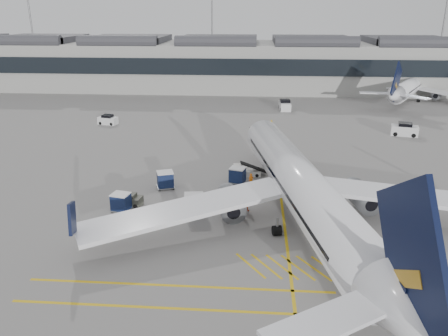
# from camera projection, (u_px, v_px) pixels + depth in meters

# --- Properties ---
(ground) EXTENTS (220.00, 220.00, 0.00)m
(ground) POSITION_uv_depth(u_px,v_px,m) (176.00, 221.00, 40.61)
(ground) COLOR gray
(ground) RESTS_ON ground
(terminal) EXTENTS (200.00, 20.45, 12.40)m
(terminal) POSITION_uv_depth(u_px,v_px,m) (227.00, 63.00, 105.87)
(terminal) COLOR #9E9E99
(terminal) RESTS_ON ground
(light_masts) EXTENTS (113.00, 0.60, 25.45)m
(light_masts) POSITION_uv_depth(u_px,v_px,m) (225.00, 25.00, 116.30)
(light_masts) COLOR slate
(light_masts) RESTS_ON ground
(apron_markings) EXTENTS (0.25, 60.00, 0.01)m
(apron_markings) POSITION_uv_depth(u_px,v_px,m) (279.00, 184.00, 49.30)
(apron_markings) COLOR gold
(apron_markings) RESTS_ON ground
(airliner_main) EXTENTS (39.05, 43.07, 11.57)m
(airliner_main) POSITION_uv_depth(u_px,v_px,m) (303.00, 189.00, 39.13)
(airliner_main) COLOR white
(airliner_main) RESTS_ON ground
(airliner_far) EXTENTS (29.54, 32.58, 9.60)m
(airliner_far) POSITION_uv_depth(u_px,v_px,m) (410.00, 87.00, 93.81)
(airliner_far) COLOR white
(airliner_far) RESTS_ON ground
(belt_loader) EXTENTS (4.29, 1.82, 1.71)m
(belt_loader) POSITION_uv_depth(u_px,v_px,m) (245.00, 171.00, 51.53)
(belt_loader) COLOR silver
(belt_loader) RESTS_ON ground
(baggage_cart_a) EXTENTS (2.12, 1.91, 1.87)m
(baggage_cart_a) POSITION_uv_depth(u_px,v_px,m) (237.00, 175.00, 49.03)
(baggage_cart_a) COLOR gray
(baggage_cart_a) RESTS_ON ground
(baggage_cart_b) EXTENTS (2.11, 1.82, 2.02)m
(baggage_cart_b) POSITION_uv_depth(u_px,v_px,m) (194.00, 204.00, 41.65)
(baggage_cart_b) COLOR gray
(baggage_cart_b) RESTS_ON ground
(baggage_cart_c) EXTENTS (2.03, 1.79, 1.85)m
(baggage_cart_c) POSITION_uv_depth(u_px,v_px,m) (121.00, 202.00, 42.25)
(baggage_cart_c) COLOR gray
(baggage_cart_c) RESTS_ON ground
(baggage_cart_d) EXTENTS (2.23, 2.03, 1.94)m
(baggage_cart_d) POSITION_uv_depth(u_px,v_px,m) (165.00, 180.00, 47.65)
(baggage_cart_d) COLOR gray
(baggage_cart_d) RESTS_ON ground
(ramp_agent_a) EXTENTS (0.66, 0.53, 1.57)m
(ramp_agent_a) POSITION_uv_depth(u_px,v_px,m) (251.00, 180.00, 48.11)
(ramp_agent_a) COLOR orange
(ramp_agent_a) RESTS_ON ground
(ramp_agent_b) EXTENTS (0.77, 0.60, 1.57)m
(ramp_agent_b) POSITION_uv_depth(u_px,v_px,m) (245.00, 203.00, 42.43)
(ramp_agent_b) COLOR #E43C0C
(ramp_agent_b) RESTS_ON ground
(pushback_tug) EXTENTS (2.50, 1.75, 1.29)m
(pushback_tug) POSITION_uv_depth(u_px,v_px,m) (130.00, 200.00, 43.60)
(pushback_tug) COLOR #4D4F43
(pushback_tug) RESTS_ON ground
(safety_cone_nose) EXTENTS (0.35, 0.35, 0.48)m
(safety_cone_nose) POSITION_uv_depth(u_px,v_px,m) (260.00, 155.00, 58.32)
(safety_cone_nose) COLOR #F24C0A
(safety_cone_nose) RESTS_ON ground
(safety_cone_engine) EXTENTS (0.36, 0.36, 0.50)m
(safety_cone_engine) POSITION_uv_depth(u_px,v_px,m) (326.00, 186.00, 47.96)
(safety_cone_engine) COLOR #F24C0A
(safety_cone_engine) RESTS_ON ground
(service_van_left) EXTENTS (3.45, 2.27, 1.63)m
(service_van_left) POSITION_uv_depth(u_px,v_px,m) (108.00, 120.00, 74.41)
(service_van_left) COLOR silver
(service_van_left) RESTS_ON ground
(service_van_mid) EXTENTS (2.26, 4.10, 2.04)m
(service_van_mid) POSITION_uv_depth(u_px,v_px,m) (285.00, 105.00, 84.83)
(service_van_mid) COLOR silver
(service_van_mid) RESTS_ON ground
(service_van_right) EXTENTS (4.31, 2.88, 2.03)m
(service_van_right) POSITION_uv_depth(u_px,v_px,m) (405.00, 130.00, 67.76)
(service_van_right) COLOR silver
(service_van_right) RESTS_ON ground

